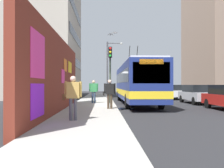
{
  "coord_description": "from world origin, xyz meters",
  "views": [
    {
      "loc": [
        -17.24,
        0.87,
        1.58
      ],
      "look_at": [
        2.72,
        0.14,
        1.65
      ],
      "focal_mm": 37.57,
      "sensor_mm": 36.0,
      "label": 1
    }
  ],
  "objects_px": {
    "parked_car_black": "(161,90)",
    "pedestrian_midblock": "(94,90)",
    "street_lamp": "(109,65)",
    "city_bus": "(136,82)",
    "pedestrian_near_wall": "(73,94)",
    "parked_car_white": "(175,92)",
    "parked_car_silver": "(197,94)",
    "pedestrian_at_curb": "(110,92)",
    "traffic_light": "(110,65)"
  },
  "relations": [
    {
      "from": "parked_car_silver",
      "to": "parked_car_black",
      "type": "bearing_deg",
      "value": 0.0
    },
    {
      "from": "city_bus",
      "to": "parked_car_black",
      "type": "xyz_separation_m",
      "value": [
        12.31,
        -5.2,
        -0.97
      ]
    },
    {
      "from": "parked_car_silver",
      "to": "pedestrian_near_wall",
      "type": "distance_m",
      "value": 13.47
    },
    {
      "from": "pedestrian_at_curb",
      "to": "pedestrian_midblock",
      "type": "bearing_deg",
      "value": 14.47
    },
    {
      "from": "parked_car_black",
      "to": "street_lamp",
      "type": "distance_m",
      "value": 9.81
    },
    {
      "from": "pedestrian_at_curb",
      "to": "street_lamp",
      "type": "distance_m",
      "value": 11.87
    },
    {
      "from": "parked_car_black",
      "to": "pedestrian_near_wall",
      "type": "xyz_separation_m",
      "value": [
        -22.07,
        9.1,
        0.38
      ]
    },
    {
      "from": "parked_car_black",
      "to": "pedestrian_at_curb",
      "type": "relative_size",
      "value": 2.58
    },
    {
      "from": "parked_car_white",
      "to": "traffic_light",
      "type": "xyz_separation_m",
      "value": [
        -7.48,
        7.35,
        2.26
      ]
    },
    {
      "from": "parked_car_black",
      "to": "pedestrian_near_wall",
      "type": "distance_m",
      "value": 23.88
    },
    {
      "from": "pedestrian_at_curb",
      "to": "pedestrian_midblock",
      "type": "relative_size",
      "value": 0.98
    },
    {
      "from": "city_bus",
      "to": "pedestrian_near_wall",
      "type": "bearing_deg",
      "value": 158.21
    },
    {
      "from": "pedestrian_at_curb",
      "to": "traffic_light",
      "type": "bearing_deg",
      "value": -2.1
    },
    {
      "from": "parked_car_silver",
      "to": "pedestrian_near_wall",
      "type": "height_order",
      "value": "pedestrian_near_wall"
    },
    {
      "from": "parked_car_white",
      "to": "traffic_light",
      "type": "relative_size",
      "value": 0.97
    },
    {
      "from": "pedestrian_near_wall",
      "to": "traffic_light",
      "type": "bearing_deg",
      "value": -11.44
    },
    {
      "from": "street_lamp",
      "to": "traffic_light",
      "type": "bearing_deg",
      "value": 179.17
    },
    {
      "from": "pedestrian_near_wall",
      "to": "street_lamp",
      "type": "distance_m",
      "value": 16.4
    },
    {
      "from": "city_bus",
      "to": "pedestrian_near_wall",
      "type": "distance_m",
      "value": 10.53
    },
    {
      "from": "pedestrian_midblock",
      "to": "city_bus",
      "type": "bearing_deg",
      "value": -76.45
    },
    {
      "from": "parked_car_white",
      "to": "parked_car_black",
      "type": "bearing_deg",
      "value": -0.0
    },
    {
      "from": "pedestrian_at_curb",
      "to": "pedestrian_midblock",
      "type": "height_order",
      "value": "pedestrian_midblock"
    },
    {
      "from": "street_lamp",
      "to": "city_bus",
      "type": "bearing_deg",
      "value": -162.15
    },
    {
      "from": "parked_car_black",
      "to": "traffic_light",
      "type": "xyz_separation_m",
      "value": [
        -13.41,
        7.35,
        2.26
      ]
    },
    {
      "from": "city_bus",
      "to": "pedestrian_midblock",
      "type": "height_order",
      "value": "city_bus"
    },
    {
      "from": "city_bus",
      "to": "pedestrian_near_wall",
      "type": "height_order",
      "value": "city_bus"
    },
    {
      "from": "city_bus",
      "to": "pedestrian_midblock",
      "type": "xyz_separation_m",
      "value": [
        -0.83,
        3.44,
        -0.6
      ]
    },
    {
      "from": "parked_car_black",
      "to": "pedestrian_midblock",
      "type": "relative_size",
      "value": 2.52
    },
    {
      "from": "pedestrian_midblock",
      "to": "parked_car_silver",
      "type": "bearing_deg",
      "value": -83.46
    },
    {
      "from": "parked_car_white",
      "to": "street_lamp",
      "type": "height_order",
      "value": "street_lamp"
    },
    {
      "from": "city_bus",
      "to": "parked_car_black",
      "type": "bearing_deg",
      "value": -22.9
    },
    {
      "from": "parked_car_silver",
      "to": "traffic_light",
      "type": "height_order",
      "value": "traffic_light"
    },
    {
      "from": "parked_car_white",
      "to": "pedestrian_near_wall",
      "type": "bearing_deg",
      "value": 150.58
    },
    {
      "from": "parked_car_silver",
      "to": "street_lamp",
      "type": "xyz_separation_m",
      "value": [
        6.18,
        7.24,
        2.88
      ]
    },
    {
      "from": "parked_car_white",
      "to": "street_lamp",
      "type": "distance_m",
      "value": 7.79
    },
    {
      "from": "pedestrian_midblock",
      "to": "traffic_light",
      "type": "bearing_deg",
      "value": -101.74
    },
    {
      "from": "pedestrian_midblock",
      "to": "parked_car_black",
      "type": "bearing_deg",
      "value": -33.34
    },
    {
      "from": "parked_car_silver",
      "to": "pedestrian_at_curb",
      "type": "xyz_separation_m",
      "value": [
        -5.42,
        7.5,
        0.34
      ]
    },
    {
      "from": "parked_car_black",
      "to": "pedestrian_midblock",
      "type": "xyz_separation_m",
      "value": [
        -13.14,
        8.64,
        0.37
      ]
    },
    {
      "from": "parked_car_white",
      "to": "traffic_light",
      "type": "bearing_deg",
      "value": 135.49
    },
    {
      "from": "parked_car_white",
      "to": "pedestrian_midblock",
      "type": "height_order",
      "value": "pedestrian_midblock"
    },
    {
      "from": "city_bus",
      "to": "parked_car_white",
      "type": "xyz_separation_m",
      "value": [
        6.38,
        -5.2,
        -0.97
      ]
    },
    {
      "from": "parked_car_white",
      "to": "street_lamp",
      "type": "relative_size",
      "value": 0.69
    },
    {
      "from": "pedestrian_at_curb",
      "to": "parked_car_white",
      "type": "bearing_deg",
      "value": -32.82
    },
    {
      "from": "traffic_light",
      "to": "pedestrian_at_curb",
      "type": "bearing_deg",
      "value": 177.9
    },
    {
      "from": "parked_car_black",
      "to": "pedestrian_midblock",
      "type": "distance_m",
      "value": 15.73
    },
    {
      "from": "city_bus",
      "to": "pedestrian_at_curb",
      "type": "height_order",
      "value": "city_bus"
    },
    {
      "from": "parked_car_silver",
      "to": "pedestrian_at_curb",
      "type": "height_order",
      "value": "pedestrian_at_curb"
    },
    {
      "from": "parked_car_silver",
      "to": "city_bus",
      "type": "bearing_deg",
      "value": 91.78
    },
    {
      "from": "pedestrian_at_curb",
      "to": "street_lamp",
      "type": "bearing_deg",
      "value": -1.28
    }
  ]
}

